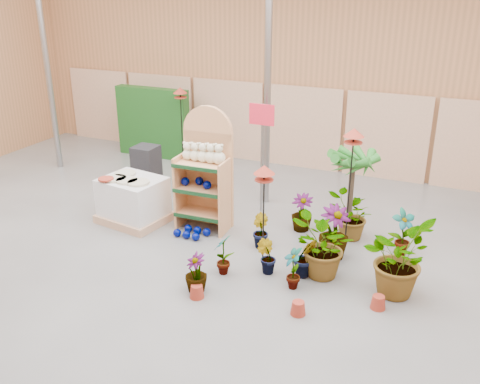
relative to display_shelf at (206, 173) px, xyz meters
The scene contains 25 objects.
room 1.70m from the display_shelf, 61.03° to the right, with size 15.20×12.10×4.70m.
display_shelf is the anchor object (origin of this frame).
teddy_bears 0.42m from the display_shelf, 71.76° to the right, with size 0.85×0.23×0.37m.
gazing_balls_shelf 0.20m from the display_shelf, 90.00° to the right, with size 0.84×0.29×0.16m.
gazing_balls_floor 1.12m from the display_shelf, 93.14° to the right, with size 0.63×0.39×0.15m.
pallet_stack 1.56m from the display_shelf, 163.08° to the right, with size 1.37×1.20×0.91m.
charcoal_planters 2.38m from the display_shelf, 152.05° to the left, with size 0.50×0.50×1.00m.
trellis_stock 4.54m from the display_shelf, 134.93° to the left, with size 2.00×0.30×1.80m, color #184D18.
offer_sign 1.32m from the display_shelf, 54.84° to the left, with size 0.50×0.08×2.20m.
bird_table_front 1.82m from the display_shelf, 31.05° to the right, with size 0.34×0.34×1.70m.
bird_table_right 2.79m from the display_shelf, ahead, with size 0.34×0.34×2.14m.
bird_table_back 3.56m from the display_shelf, 127.16° to the left, with size 0.34×0.34×1.98m.
palm 2.66m from the display_shelf, 14.12° to the left, with size 0.70×0.70×1.72m.
potted_plant_0 1.96m from the display_shelf, 54.82° to the right, with size 0.37×0.25×0.70m, color #277825.
potted_plant_1 2.20m from the display_shelf, 35.74° to the right, with size 0.31×0.25×0.56m, color #277825.
potted_plant_2 2.77m from the display_shelf, 21.50° to the right, with size 0.95×0.82×1.05m, color #277825.
potted_plant_3 2.59m from the display_shelf, ahead, with size 0.51×0.51×0.92m, color #277825.
potted_plant_4 3.62m from the display_shelf, ahead, with size 0.44×0.30×0.83m, color #277825.
potted_plant_5 1.51m from the display_shelf, 18.69° to the right, with size 0.33×0.27×0.61m, color #277825.
potted_plant_6 2.73m from the display_shelf, 11.00° to the left, with size 0.79×0.68×0.88m, color #277825.
potted_plant_7 2.43m from the display_shelf, 66.95° to the right, with size 0.35×0.35×0.62m, color #277825.
potted_plant_8 2.74m from the display_shelf, 33.56° to the right, with size 0.36×0.24×0.68m, color #277825.
potted_plant_9 2.60m from the display_shelf, 25.01° to the right, with size 0.38×0.30×0.68m, color #277825.
potted_plant_10 3.78m from the display_shelf, 14.92° to the right, with size 1.04×0.90×1.16m, color #277825.
potted_plant_11 1.91m from the display_shelf, 16.55° to the left, with size 0.39×0.39×0.70m, color #277825.
Camera 1 is at (3.72, -6.21, 4.41)m, focal length 40.00 mm.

